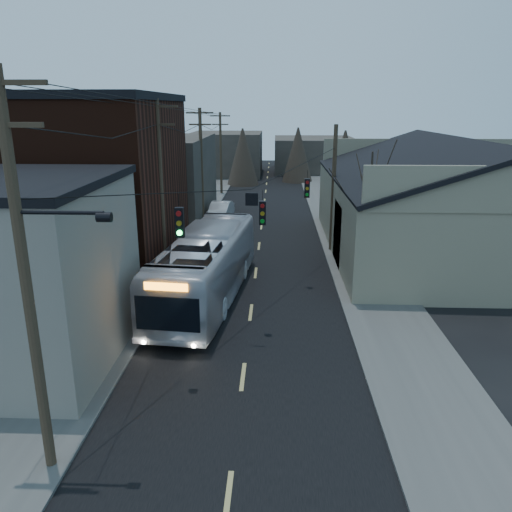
{
  "coord_description": "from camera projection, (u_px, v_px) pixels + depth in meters",
  "views": [
    {
      "loc": [
        1.12,
        -8.34,
        9.6
      ],
      "look_at": [
        0.27,
        13.59,
        3.0
      ],
      "focal_mm": 35.0,
      "sensor_mm": 36.0,
      "label": 1
    }
  ],
  "objects": [
    {
      "name": "building_brick",
      "position": [
        83.0,
        189.0,
        28.86
      ],
      "size": [
        10.0,
        12.0,
        10.0
      ],
      "primitive_type": "cube",
      "color": "black",
      "rests_on": "ground"
    },
    {
      "name": "road_surface",
      "position": [
        261.0,
        233.0,
        39.49
      ],
      "size": [
        9.0,
        110.0,
        0.02
      ],
      "primitive_type": "cube",
      "color": "black",
      "rests_on": "ground"
    },
    {
      "name": "warehouse",
      "position": [
        452.0,
        214.0,
        33.45
      ],
      "size": [
        16.16,
        20.6,
        7.73
      ],
      "color": "#7F745C",
      "rests_on": "ground"
    },
    {
      "name": "building_left_far",
      "position": [
        157.0,
        177.0,
        44.58
      ],
      "size": [
        9.0,
        14.0,
        7.0
      ],
      "primitive_type": "cube",
      "color": "#34302A",
      "rests_on": "ground"
    },
    {
      "name": "bare_tree",
      "position": [
        369.0,
        215.0,
        28.65
      ],
      "size": [
        0.4,
        0.4,
        7.2
      ],
      "primitive_type": "cone",
      "color": "black",
      "rests_on": "ground"
    },
    {
      "name": "utility_lines",
      "position": [
        211.0,
        180.0,
        32.58
      ],
      "size": [
        11.24,
        45.28,
        10.5
      ],
      "color": "#382B1E",
      "rests_on": "ground"
    },
    {
      "name": "building_far_right",
      "position": [
        314.0,
        154.0,
        76.79
      ],
      "size": [
        12.0,
        14.0,
        5.0
      ],
      "primitive_type": "cube",
      "color": "#34302A",
      "rests_on": "ground"
    },
    {
      "name": "building_far_left",
      "position": [
        227.0,
        154.0,
        72.34
      ],
      "size": [
        10.0,
        12.0,
        6.0
      ],
      "primitive_type": "cube",
      "color": "#34302A",
      "rests_on": "ground"
    },
    {
      "name": "sidewalk_right",
      "position": [
        343.0,
        233.0,
        39.24
      ],
      "size": [
        4.0,
        110.0,
        0.12
      ],
      "primitive_type": "cube",
      "color": "#474744",
      "rests_on": "ground"
    },
    {
      "name": "bus",
      "position": [
        206.0,
        266.0,
        25.41
      ],
      "size": [
        4.35,
        13.06,
        3.57
      ],
      "primitive_type": "imported",
      "rotation": [
        0.0,
        0.0,
        3.03
      ],
      "color": "#B3B6C0",
      "rests_on": "ground"
    },
    {
      "name": "parked_car",
      "position": [
        220.0,
        211.0,
        43.73
      ],
      "size": [
        2.14,
        4.9,
        1.57
      ],
      "primitive_type": "imported",
      "rotation": [
        0.0,
        0.0,
        -0.1
      ],
      "color": "#ABAFB3",
      "rests_on": "ground"
    },
    {
      "name": "building_clapboard",
      "position": [
        5.0,
        276.0,
        18.72
      ],
      "size": [
        8.0,
        8.0,
        7.0
      ],
      "primitive_type": "cube",
      "color": "slate",
      "rests_on": "ground"
    },
    {
      "name": "sidewalk_left",
      "position": [
        179.0,
        231.0,
        39.72
      ],
      "size": [
        4.0,
        110.0,
        0.12
      ],
      "primitive_type": "cube",
      "color": "#474744",
      "rests_on": "ground"
    }
  ]
}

